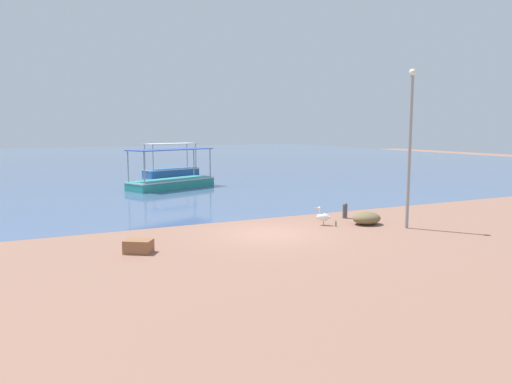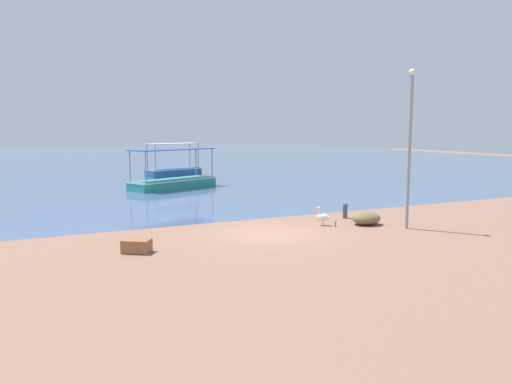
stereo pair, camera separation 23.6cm
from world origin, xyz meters
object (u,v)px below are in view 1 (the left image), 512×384
at_px(fishing_boat_outer, 171,170).
at_px(glass_bottle, 336,224).
at_px(pelican, 323,217).
at_px(cargo_crate, 138,246).
at_px(fishing_boat_far_right, 171,181).
at_px(net_pile, 366,218).
at_px(lamp_post, 410,141).
at_px(mooring_bollard, 345,210).

relative_size(fishing_boat_outer, glass_bottle, 18.52).
bearing_deg(pelican, cargo_crate, -171.15).
bearing_deg(cargo_crate, glass_bottle, 5.49).
bearing_deg(fishing_boat_outer, glass_bottle, -89.84).
height_order(fishing_boat_far_right, cargo_crate, fishing_boat_far_right).
bearing_deg(glass_bottle, pelican, 128.47).
bearing_deg(net_pile, fishing_boat_far_right, 103.14).
bearing_deg(net_pile, lamp_post, -53.41).
relative_size(pelican, cargo_crate, 0.90).
xyz_separation_m(pelican, glass_bottle, (0.36, -0.45, -0.27)).
bearing_deg(cargo_crate, mooring_bollard, 12.73).
relative_size(pelican, lamp_post, 0.12).
bearing_deg(cargo_crate, net_pile, 3.53).
bearing_deg(pelican, lamp_post, -35.57).
distance_m(mooring_bollard, glass_bottle, 2.12).
distance_m(fishing_boat_outer, mooring_bollard, 22.70).
height_order(fishing_boat_far_right, pelican, fishing_boat_far_right).
relative_size(fishing_boat_far_right, net_pile, 5.21).
bearing_deg(fishing_boat_outer, mooring_bollard, -85.98).
xyz_separation_m(fishing_boat_far_right, mooring_bollard, (3.90, -14.75, -0.12)).
bearing_deg(lamp_post, glass_bottle, 147.56).
xyz_separation_m(net_pile, glass_bottle, (-1.45, 0.20, -0.17)).
bearing_deg(mooring_bollard, net_pile, -92.41).
bearing_deg(pelican, fishing_boat_outer, 89.29).
bearing_deg(net_pile, cargo_crate, -176.47).
xyz_separation_m(lamp_post, cargo_crate, (-10.99, 0.75, -3.39)).
xyz_separation_m(lamp_post, glass_bottle, (-2.46, 1.56, -3.50)).
height_order(pelican, mooring_bollard, pelican).
relative_size(cargo_crate, glass_bottle, 3.31).
xyz_separation_m(fishing_boat_far_right, net_pile, (3.83, -16.40, -0.23)).
bearing_deg(fishing_boat_outer, fishing_boat_far_right, -106.29).
height_order(net_pile, glass_bottle, net_pile).
bearing_deg(mooring_bollard, pelican, -152.05).
bearing_deg(glass_bottle, fishing_boat_far_right, 98.35).
height_order(pelican, lamp_post, lamp_post).
height_order(fishing_boat_far_right, glass_bottle, fishing_boat_far_right).
distance_m(cargo_crate, glass_bottle, 8.57).
distance_m(fishing_boat_far_right, mooring_bollard, 15.25).
xyz_separation_m(cargo_crate, glass_bottle, (8.53, 0.82, -0.11)).
bearing_deg(mooring_bollard, fishing_boat_far_right, 104.81).
bearing_deg(fishing_boat_far_right, glass_bottle, -81.65).
relative_size(mooring_bollard, glass_bottle, 2.65).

